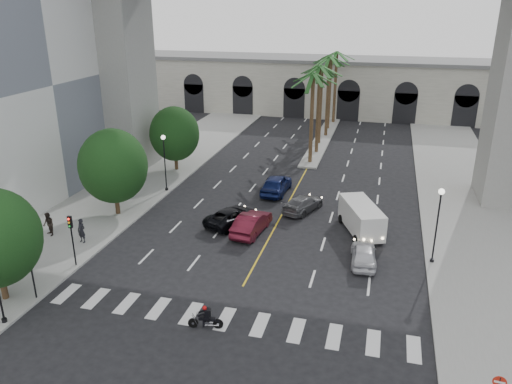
# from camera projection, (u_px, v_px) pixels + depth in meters

# --- Properties ---
(ground) EXTENTS (140.00, 140.00, 0.00)m
(ground) POSITION_uv_depth(u_px,v_px,m) (233.00, 304.00, 28.84)
(ground) COLOR black
(ground) RESTS_ON ground
(sidewalk_left) EXTENTS (8.00, 100.00, 0.15)m
(sidewalk_left) POSITION_uv_depth(u_px,v_px,m) (126.00, 191.00, 45.95)
(sidewalk_left) COLOR gray
(sidewalk_left) RESTS_ON ground
(sidewalk_right) EXTENTS (8.00, 100.00, 0.15)m
(sidewalk_right) POSITION_uv_depth(u_px,v_px,m) (475.00, 226.00, 38.76)
(sidewalk_right) COLOR gray
(sidewalk_right) RESTS_ON ground
(median) EXTENTS (2.00, 24.00, 0.20)m
(median) POSITION_uv_depth(u_px,v_px,m) (322.00, 140.00, 63.13)
(median) COLOR gray
(median) RESTS_ON ground
(pier_building) EXTENTS (71.00, 10.50, 8.50)m
(pier_building) POSITION_uv_depth(u_px,v_px,m) (339.00, 86.00, 77.00)
(pier_building) COLOR beige
(pier_building) RESTS_ON ground
(palm_a) EXTENTS (3.20, 3.20, 10.30)m
(palm_a) POSITION_uv_depth(u_px,v_px,m) (313.00, 78.00, 50.90)
(palm_a) COLOR #47331E
(palm_a) RESTS_ON ground
(palm_b) EXTENTS (3.20, 3.20, 10.60)m
(palm_b) POSITION_uv_depth(u_px,v_px,m) (320.00, 71.00, 54.39)
(palm_b) COLOR #47331E
(palm_b) RESTS_ON ground
(palm_c) EXTENTS (3.20, 3.20, 10.10)m
(palm_c) POSITION_uv_depth(u_px,v_px,m) (322.00, 70.00, 58.24)
(palm_c) COLOR #47331E
(palm_c) RESTS_ON ground
(palm_d) EXTENTS (3.20, 3.20, 10.90)m
(palm_d) POSITION_uv_depth(u_px,v_px,m) (329.00, 60.00, 61.50)
(palm_d) COLOR #47331E
(palm_d) RESTS_ON ground
(palm_e) EXTENTS (3.20, 3.20, 10.40)m
(palm_e) POSITION_uv_depth(u_px,v_px,m) (331.00, 61.00, 65.34)
(palm_e) COLOR #47331E
(palm_e) RESTS_ON ground
(palm_f) EXTENTS (3.20, 3.20, 10.70)m
(palm_f) POSITION_uv_depth(u_px,v_px,m) (337.00, 56.00, 68.78)
(palm_f) COLOR #47331E
(palm_f) RESTS_ON ground
(street_tree_mid) EXTENTS (5.44, 5.44, 7.21)m
(street_tree_mid) POSITION_uv_depth(u_px,v_px,m) (113.00, 166.00, 39.49)
(street_tree_mid) COLOR #382616
(street_tree_mid) RESTS_ON ground
(street_tree_far) EXTENTS (5.04, 5.04, 6.68)m
(street_tree_far) POSITION_uv_depth(u_px,v_px,m) (175.00, 134.00, 50.44)
(street_tree_far) COLOR #382616
(street_tree_far) RESTS_ON ground
(lamp_post_left_far) EXTENTS (0.40, 0.40, 5.35)m
(lamp_post_left_far) POSITION_uv_depth(u_px,v_px,m) (165.00, 158.00, 44.88)
(lamp_post_left_far) COLOR black
(lamp_post_left_far) RESTS_ON ground
(lamp_post_right) EXTENTS (0.40, 0.40, 5.35)m
(lamp_post_right) POSITION_uv_depth(u_px,v_px,m) (438.00, 219.00, 32.18)
(lamp_post_right) COLOR black
(lamp_post_right) RESTS_ON ground
(traffic_signal_near) EXTENTS (0.25, 0.18, 3.65)m
(traffic_signal_near) POSITION_uv_depth(u_px,v_px,m) (30.00, 262.00, 28.39)
(traffic_signal_near) COLOR black
(traffic_signal_near) RESTS_ON ground
(traffic_signal_far) EXTENTS (0.25, 0.18, 3.65)m
(traffic_signal_far) POSITION_uv_depth(u_px,v_px,m) (71.00, 233.00, 32.01)
(traffic_signal_far) COLOR black
(traffic_signal_far) RESTS_ON ground
(motorcycle_rider) EXTENTS (1.89, 0.57, 1.37)m
(motorcycle_rider) POSITION_uv_depth(u_px,v_px,m) (206.00, 318.00, 26.52)
(motorcycle_rider) COLOR black
(motorcycle_rider) RESTS_ON ground
(car_a) EXTENTS (1.95, 4.17, 1.38)m
(car_a) POSITION_uv_depth(u_px,v_px,m) (364.00, 254.00, 33.13)
(car_a) COLOR silver
(car_a) RESTS_ON ground
(car_b) EXTENTS (2.19, 4.94, 1.58)m
(car_b) POSITION_uv_depth(u_px,v_px,m) (252.00, 223.00, 37.53)
(car_b) COLOR #51101E
(car_b) RESTS_ON ground
(car_c) EXTENTS (4.04, 5.31, 1.34)m
(car_c) POSITION_uv_depth(u_px,v_px,m) (232.00, 216.00, 39.04)
(car_c) COLOR black
(car_c) RESTS_ON ground
(car_d) EXTENTS (3.36, 4.91, 1.32)m
(car_d) POSITION_uv_depth(u_px,v_px,m) (303.00, 204.00, 41.52)
(car_d) COLOR #5A5B5F
(car_d) RESTS_ON ground
(car_e) EXTENTS (2.27, 5.13, 1.72)m
(car_e) POSITION_uv_depth(u_px,v_px,m) (276.00, 184.00, 45.40)
(car_e) COLOR #111B4F
(car_e) RESTS_ON ground
(cargo_van) EXTENTS (3.84, 5.62, 2.25)m
(cargo_van) POSITION_uv_depth(u_px,v_px,m) (361.00, 217.00, 37.40)
(cargo_van) COLOR silver
(cargo_van) RESTS_ON ground
(pedestrian_a) EXTENTS (0.73, 0.56, 1.79)m
(pedestrian_a) POSITION_uv_depth(u_px,v_px,m) (81.00, 231.00, 35.67)
(pedestrian_a) COLOR black
(pedestrian_a) RESTS_ON sidewalk_left
(pedestrian_b) EXTENTS (1.10, 1.04, 1.79)m
(pedestrian_b) POSITION_uv_depth(u_px,v_px,m) (48.00, 224.00, 36.73)
(pedestrian_b) COLOR black
(pedestrian_b) RESTS_ON sidewalk_left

